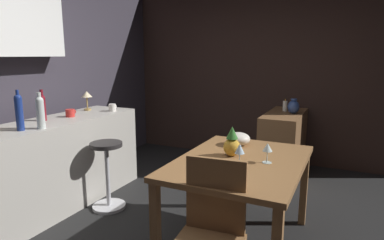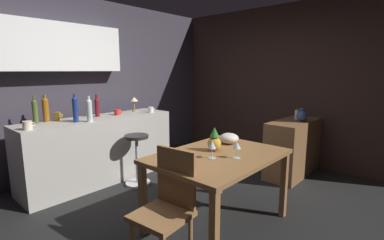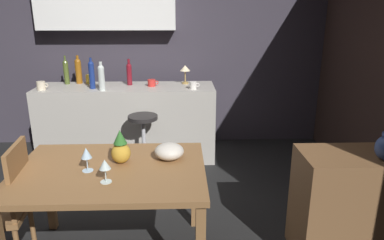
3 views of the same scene
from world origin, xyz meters
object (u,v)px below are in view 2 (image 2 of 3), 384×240
cup_red (118,112)px  vase_ceramic_blue (302,115)px  wine_bottle_ruby (97,106)px  pillar_candle_tall (297,115)px  cup_mustard (57,116)px  wine_glass_right (212,145)px  wine_bottle_cobalt (75,109)px  sideboard_cabinet (293,147)px  wine_bottle_olive (35,111)px  wine_bottle_amber (46,109)px  wine_bottle_clear (89,109)px  fruit_bowl (229,138)px  wine_glass_left (237,146)px  chair_near_window (167,205)px  cup_cream (28,125)px  cup_white (151,110)px  counter_lamp (134,100)px  dining_table (218,162)px  pineapple_centerpiece (214,141)px  bar_stool (137,158)px

cup_red → vase_ceramic_blue: (1.71, -2.03, -0.03)m
wine_bottle_ruby → pillar_candle_tall: bearing=-43.1°
cup_red → vase_ceramic_blue: size_ratio=0.68×
cup_mustard → cup_red: cup_mustard is taller
wine_glass_right → wine_bottle_cobalt: wine_bottle_cobalt is taller
pillar_candle_tall → cup_mustard: bearing=141.6°
sideboard_cabinet → wine_bottle_olive: 3.54m
wine_bottle_amber → wine_bottle_clear: (0.36, -0.41, -0.01)m
fruit_bowl → wine_bottle_olive: (-1.30, 1.95, 0.26)m
wine_glass_left → wine_bottle_ruby: bearing=93.4°
chair_near_window → cup_red: (0.87, 1.98, 0.44)m
wine_glass_right → cup_mustard: size_ratio=1.53×
wine_bottle_amber → cup_red: wine_bottle_amber is taller
wine_bottle_clear → cup_cream: (-0.70, 0.05, -0.11)m
cup_white → counter_lamp: counter_lamp is taller
dining_table → chair_near_window: bearing=-176.6°
chair_near_window → fruit_bowl: size_ratio=4.34×
wine_glass_left → wine_bottle_olive: bearing=111.4°
sideboard_cabinet → wine_bottle_amber: (-2.64, 2.14, 0.66)m
chair_near_window → cup_mustard: bearing=87.6°
pineapple_centerpiece → dining_table: bearing=-123.2°
sideboard_cabinet → pillar_candle_tall: pillar_candle_tall is taller
dining_table → fruit_bowl: size_ratio=6.09×
bar_stool → fruit_bowl: bearing=-75.8°
dining_table → wine_bottle_amber: 2.31m
wine_bottle_olive → counter_lamp: wine_bottle_olive is taller
wine_bottle_amber → wine_bottle_ruby: wine_bottle_amber is taller
dining_table → wine_glass_left: size_ratio=8.44×
fruit_bowl → cup_mustard: 2.23m
dining_table → wine_bottle_cobalt: (-0.52, 1.83, 0.42)m
fruit_bowl → cup_red: 1.81m
wine_glass_left → fruit_bowl: bearing=42.2°
sideboard_cabinet → wine_glass_left: 1.94m
wine_glass_right → sideboard_cabinet: bearing=1.1°
wine_bottle_amber → vase_ceramic_blue: 3.44m
bar_stool → counter_lamp: (0.47, 0.66, 0.70)m
fruit_bowl → counter_lamp: counter_lamp is taller
dining_table → wine_bottle_clear: 1.82m
dining_table → sideboard_cabinet: 1.90m
counter_lamp → wine_bottle_ruby: bearing=-175.7°
wine_bottle_clear → cup_mustard: wine_bottle_clear is taller
cup_mustard → cup_cream: cup_mustard is taller
chair_near_window → wine_bottle_ruby: size_ratio=2.98×
cup_cream → pillar_candle_tall: (3.09, -1.75, -0.06)m
counter_lamp → wine_bottle_cobalt: bearing=-167.3°
wine_bottle_clear → wine_glass_left: bearing=-78.2°
chair_near_window → wine_bottle_olive: (-0.17, 2.15, 0.56)m
sideboard_cabinet → bar_stool: (-1.80, 1.41, -0.04)m
chair_near_window → vase_ceramic_blue: vase_ceramic_blue is taller
cup_cream → dining_table: bearing=-58.6°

